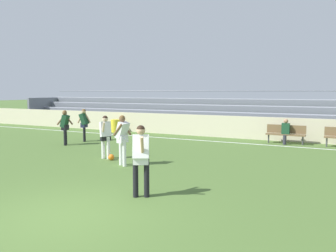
{
  "coord_description": "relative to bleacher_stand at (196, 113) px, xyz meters",
  "views": [
    {
      "loc": [
        4.85,
        -4.88,
        2.51
      ],
      "look_at": [
        -1.05,
        6.79,
        1.17
      ],
      "focal_mm": 36.09,
      "sensor_mm": 36.0,
      "label": 1
    }
  ],
  "objects": [
    {
      "name": "ground_plane",
      "position": [
        3.39,
        -15.43,
        -1.1
      ],
      "size": [
        160.0,
        160.0,
        0.0
      ],
      "primitive_type": "plane",
      "color": "#4C6B30"
    },
    {
      "name": "field_line_sideline",
      "position": [
        3.39,
        -4.23,
        -1.1
      ],
      "size": [
        44.0,
        0.12,
        0.01
      ],
      "primitive_type": "cube",
      "color": "white",
      "rests_on": "ground"
    },
    {
      "name": "sideline_wall",
      "position": [
        3.39,
        -2.59,
        -0.51
      ],
      "size": [
        48.0,
        0.16,
        1.2
      ],
      "primitive_type": "cube",
      "color": "beige",
      "rests_on": "ground"
    },
    {
      "name": "bleacher_stand",
      "position": [
        0.0,
        0.0,
        0.0
      ],
      "size": [
        27.14,
        3.52,
        2.58
      ],
      "color": "#9EA3AD",
      "rests_on": "ground"
    },
    {
      "name": "bench_near_wall_gap",
      "position": [
        6.04,
        -3.42,
        -0.56
      ],
      "size": [
        1.8,
        0.4,
        0.9
      ],
      "color": "brown",
      "rests_on": "ground"
    },
    {
      "name": "trash_bin",
      "position": [
        -4.05,
        -3.24,
        -0.72
      ],
      "size": [
        0.57,
        0.57,
        0.78
      ],
      "primitive_type": "cylinder",
      "color": "yellow",
      "rests_on": "ground"
    },
    {
      "name": "spectator_seated",
      "position": [
        6.04,
        -3.54,
        -0.4
      ],
      "size": [
        0.36,
        0.42,
        1.21
      ],
      "color": "#2D2D38",
      "rests_on": "ground"
    },
    {
      "name": "player_white_dropping_back",
      "position": [
        0.55,
        -10.26,
        -0.15
      ],
      "size": [
        0.48,
        0.6,
        1.62
      ],
      "color": "white",
      "rests_on": "ground"
    },
    {
      "name": "player_white_pressing_high",
      "position": [
        1.78,
        -10.95,
        -0.08
      ],
      "size": [
        0.51,
        0.5,
        1.72
      ],
      "color": "white",
      "rests_on": "ground"
    },
    {
      "name": "player_dark_wide_right",
      "position": [
        -3.15,
        -8.48,
        -0.13
      ],
      "size": [
        0.63,
        0.49,
        1.64
      ],
      "color": "black",
      "rests_on": "ground"
    },
    {
      "name": "player_dark_deep_cover",
      "position": [
        -3.13,
        -7.18,
        -0.13
      ],
      "size": [
        0.54,
        0.47,
        1.64
      ],
      "color": "black",
      "rests_on": "ground"
    },
    {
      "name": "player_white_wide_left",
      "position": [
        4.13,
        -13.6,
        -0.07
      ],
      "size": [
        0.49,
        0.61,
        1.72
      ],
      "color": "black",
      "rests_on": "ground"
    },
    {
      "name": "soccer_ball",
      "position": [
        0.89,
        -10.39,
        -0.99
      ],
      "size": [
        0.22,
        0.22,
        0.22
      ],
      "primitive_type": "sphere",
      "color": "orange",
      "rests_on": "ground"
    }
  ]
}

